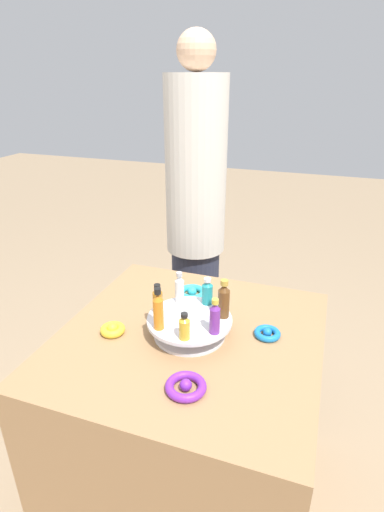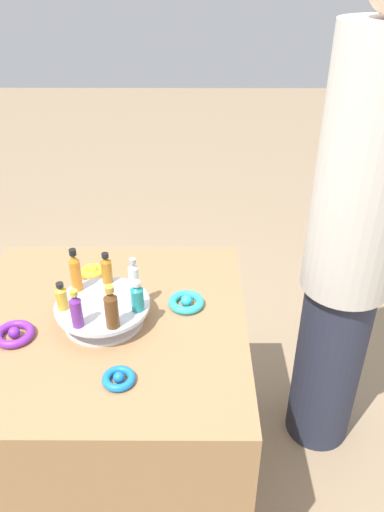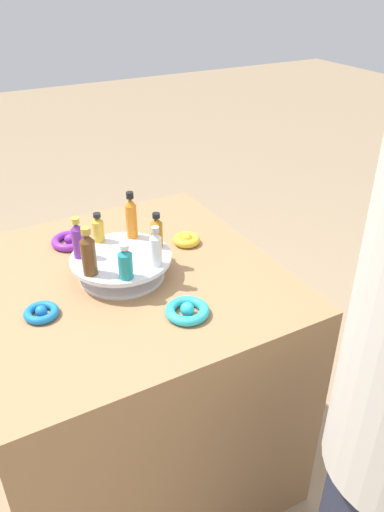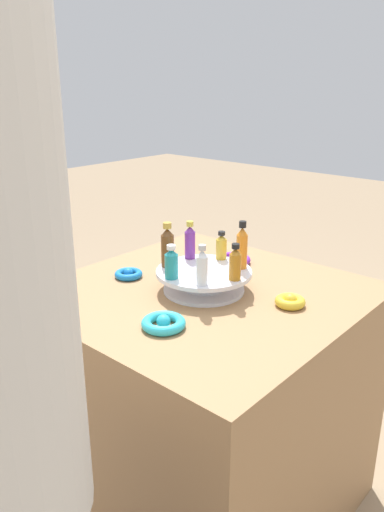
{
  "view_description": "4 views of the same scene",
  "coord_description": "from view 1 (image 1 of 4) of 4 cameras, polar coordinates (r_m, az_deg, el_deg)",
  "views": [
    {
      "loc": [
        1.02,
        0.36,
        1.54
      ],
      "look_at": [
        -0.24,
        -0.07,
        0.93
      ],
      "focal_mm": 28.0,
      "sensor_mm": 36.0,
      "label": 1
    },
    {
      "loc": [
        -0.26,
        1.15,
        1.71
      ],
      "look_at": [
        -0.26,
        -0.08,
        0.94
      ],
      "focal_mm": 35.0,
      "sensor_mm": 36.0,
      "label": 2
    },
    {
      "loc": [
        -1.11,
        0.39,
        1.52
      ],
      "look_at": [
        -0.26,
        -0.08,
        0.94
      ],
      "focal_mm": 35.0,
      "sensor_mm": 36.0,
      "label": 3
    },
    {
      "loc": [
        -1.02,
        -0.86,
        1.34
      ],
      "look_at": [
        -0.08,
        -0.02,
        0.9
      ],
      "focal_mm": 35.0,
      "sensor_mm": 36.0,
      "label": 4
    }
  ],
  "objects": [
    {
      "name": "ribbon_bow_purple",
      "position": [
        1.13,
        -0.89,
        -18.12
      ],
      "size": [
        0.11,
        0.11,
        0.03
      ],
      "color": "purple",
      "rests_on": "party_table"
    },
    {
      "name": "party_table",
      "position": [
        1.59,
        -0.31,
        -22.39
      ],
      "size": [
        0.84,
        0.84,
        0.76
      ],
      "color": "#9E754C",
      "rests_on": "ground_plane"
    },
    {
      "name": "ribbon_bow_teal",
      "position": [
        1.54,
        0.02,
        -5.24
      ],
      "size": [
        0.11,
        0.11,
        0.03
      ],
      "color": "#2DB7CC",
      "rests_on": "party_table"
    },
    {
      "name": "bottle_orange",
      "position": [
        1.22,
        -4.83,
        -7.74
      ],
      "size": [
        0.03,
        0.03,
        0.14
      ],
      "color": "orange",
      "rests_on": "display_stand"
    },
    {
      "name": "bottle_brown",
      "position": [
        1.28,
        4.56,
        -6.28
      ],
      "size": [
        0.04,
        0.04,
        0.13
      ],
      "color": "brown",
      "rests_on": "display_stand"
    },
    {
      "name": "bottle_gold",
      "position": [
        1.19,
        -1.09,
        -10.11
      ],
      "size": [
        0.03,
        0.03,
        0.09
      ],
      "color": "gold",
      "rests_on": "display_stand"
    },
    {
      "name": "bottle_clear",
      "position": [
        1.36,
        -1.79,
        -4.62
      ],
      "size": [
        0.03,
        0.03,
        0.11
      ],
      "color": "silver",
      "rests_on": "display_stand"
    },
    {
      "name": "person_figure",
      "position": [
        2.01,
        0.53,
        5.02
      ],
      "size": [
        0.29,
        0.29,
        1.72
      ],
      "rotation": [
        0.0,
        0.0,
        0.3
      ],
      "color": "#282D42",
      "rests_on": "ground_plane"
    },
    {
      "name": "ribbon_bow_blue",
      "position": [
        1.34,
        10.71,
        -10.78
      ],
      "size": [
        0.09,
        0.09,
        0.03
      ],
      "color": "blue",
      "rests_on": "party_table"
    },
    {
      "name": "display_stand",
      "position": [
        1.31,
        -0.36,
        -9.86
      ],
      "size": [
        0.28,
        0.28,
        0.06
      ],
      "color": "silver",
      "rests_on": "party_table"
    },
    {
      "name": "bottle_teal",
      "position": [
        1.35,
        2.2,
        -5.14
      ],
      "size": [
        0.04,
        0.04,
        0.1
      ],
      "color": "teal",
      "rests_on": "display_stand"
    },
    {
      "name": "ribbon_bow_gold",
      "position": [
        1.36,
        -11.27,
        -10.24
      ],
      "size": [
        0.08,
        0.08,
        0.04
      ],
      "color": "gold",
      "rests_on": "party_table"
    },
    {
      "name": "bottle_amber",
      "position": [
        1.31,
        -4.88,
        -6.17
      ],
      "size": [
        0.03,
        0.03,
        0.1
      ],
      "color": "#AD6B19",
      "rests_on": "display_stand"
    },
    {
      "name": "ground_plane",
      "position": [
        1.88,
        -0.28,
        -30.34
      ],
      "size": [
        12.0,
        12.0,
        0.0
      ],
      "primitive_type": "plane",
      "color": "#997F60"
    },
    {
      "name": "bottle_purple",
      "position": [
        1.2,
        3.28,
        -8.75
      ],
      "size": [
        0.03,
        0.03,
        0.12
      ],
      "color": "#702D93",
      "rests_on": "display_stand"
    }
  ]
}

